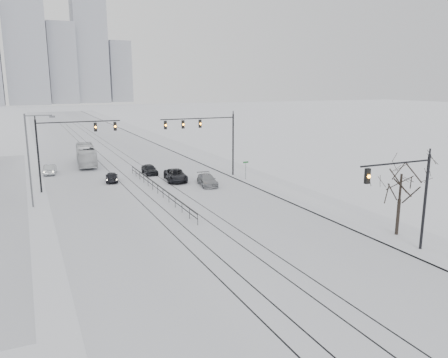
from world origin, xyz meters
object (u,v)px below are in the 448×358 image
sedan_sb_outer (50,169)px  sedan_nb_far (150,169)px  sedan_sb_inner (112,177)px  box_truck (86,155)px  traffic_mast_near (409,191)px  sedan_nb_right (207,180)px  bare_tree (401,180)px  sedan_nb_front (176,175)px

sedan_sb_outer → sedan_nb_far: bearing=163.0°
sedan_sb_inner → box_truck: (-1.26, 13.14, 0.84)m
traffic_mast_near → sedan_nb_right: size_ratio=1.56×
bare_tree → sedan_sb_outer: size_ratio=1.52×
sedan_nb_front → traffic_mast_near: bearing=-68.2°
sedan_nb_far → box_truck: 12.52m
sedan_nb_right → traffic_mast_near: bearing=-71.6°
bare_tree → sedan_nb_front: bearing=109.7°
sedan_sb_inner → box_truck: bearing=-74.8°
sedan_sb_outer → traffic_mast_near: bearing=125.3°
box_truck → sedan_nb_far: bearing=126.8°
sedan_nb_front → box_truck: (-8.50, 15.96, 0.75)m
sedan_nb_front → sedan_sb_outer: bearing=149.9°
traffic_mast_near → box_truck: (-15.48, 45.25, -3.10)m
sedan_sb_inner → traffic_mast_near: bearing=123.6°
sedan_nb_front → sedan_nb_right: size_ratio=1.15×
sedan_nb_far → bare_tree: bearing=-71.1°
traffic_mast_near → sedan_sb_outer: size_ratio=1.74×
sedan_sb_inner → box_truck: 13.23m
bare_tree → box_truck: bearing=113.0°
sedan_sb_inner → sedan_sb_outer: size_ratio=0.90×
sedan_nb_far → box_truck: bearing=121.8°
sedan_nb_front → sedan_nb_right: bearing=-47.8°
sedan_nb_front → bare_tree: bearing=-61.9°
sedan_sb_outer → sedan_nb_far: size_ratio=1.05×
sedan_sb_inner → sedan_sb_outer: sedan_sb_outer is taller
bare_tree → sedan_nb_far: (-11.20, 31.69, -3.84)m
bare_tree → box_truck: size_ratio=0.58×
bare_tree → sedan_nb_front: size_ratio=1.19×
sedan_sb_outer → sedan_nb_right: (16.42, -14.87, -0.01)m
traffic_mast_near → sedan_sb_inner: bearing=113.9°
traffic_mast_near → sedan_sb_outer: 45.49m
box_truck → sedan_sb_outer: bearing=47.7°
traffic_mast_near → sedan_nb_far: bearing=104.2°
sedan_nb_right → sedan_nb_far: bearing=124.0°
sedan_nb_right → box_truck: (-11.11, 19.85, 0.81)m
sedan_sb_outer → sedan_nb_front: 17.64m
sedan_nb_front → sedan_nb_right: (2.60, -3.89, -0.06)m
sedan_sb_outer → sedan_nb_right: 22.15m
sedan_nb_far → box_truck: (-6.69, 10.56, 0.81)m
traffic_mast_near → sedan_sb_inner: traffic_mast_near is taller
bare_tree → sedan_sb_outer: bare_tree is taller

